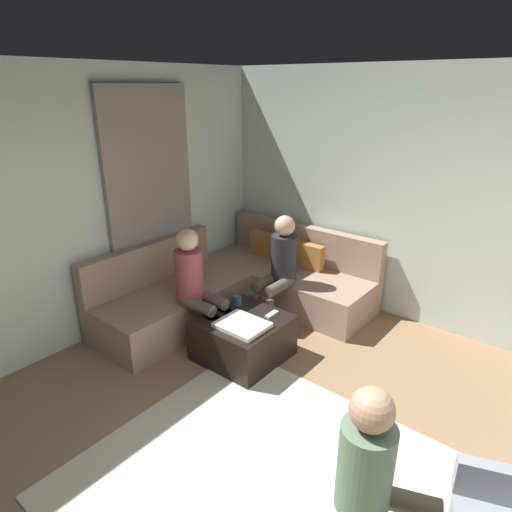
% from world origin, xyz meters
% --- Properties ---
extents(wall_back, '(6.00, 0.12, 2.70)m').
position_xyz_m(wall_back, '(0.00, 2.94, 1.35)').
color(wall_back, silver).
rests_on(wall_back, ground_plane).
extents(wall_left, '(0.12, 6.00, 2.70)m').
position_xyz_m(wall_left, '(-2.94, 0.00, 1.35)').
color(wall_left, silver).
rests_on(wall_left, ground_plane).
extents(curtain_panel, '(0.06, 1.10, 2.50)m').
position_xyz_m(curtain_panel, '(-2.84, 1.30, 1.25)').
color(curtain_panel, gray).
rests_on(curtain_panel, ground_plane).
extents(area_rug, '(2.60, 2.20, 0.01)m').
position_xyz_m(area_rug, '(-0.20, 0.10, 0.01)').
color(area_rug, beige).
rests_on(area_rug, ground_plane).
extents(sectional_couch, '(2.10, 2.55, 0.87)m').
position_xyz_m(sectional_couch, '(-2.08, 1.88, 0.28)').
color(sectional_couch, '#9E7F6B').
rests_on(sectional_couch, ground_plane).
extents(ottoman, '(0.76, 0.76, 0.42)m').
position_xyz_m(ottoman, '(-1.40, 1.14, 0.21)').
color(ottoman, black).
rests_on(ottoman, ground_plane).
extents(folded_blanket, '(0.44, 0.36, 0.04)m').
position_xyz_m(folded_blanket, '(-1.30, 1.02, 0.44)').
color(folded_blanket, white).
rests_on(folded_blanket, ottoman).
extents(coffee_mug, '(0.08, 0.08, 0.10)m').
position_xyz_m(coffee_mug, '(-1.62, 1.32, 0.47)').
color(coffee_mug, '#334C72').
rests_on(coffee_mug, ottoman).
extents(game_remote, '(0.05, 0.15, 0.02)m').
position_xyz_m(game_remote, '(-1.22, 1.36, 0.43)').
color(game_remote, white).
rests_on(game_remote, ottoman).
extents(person_on_couch_back, '(0.30, 0.60, 1.20)m').
position_xyz_m(person_on_couch_back, '(-1.56, 1.93, 0.66)').
color(person_on_couch_back, brown).
rests_on(person_on_couch_back, ground_plane).
extents(person_on_couch_side, '(0.60, 0.30, 1.20)m').
position_xyz_m(person_on_couch_side, '(-1.93, 1.07, 0.66)').
color(person_on_couch_side, brown).
rests_on(person_on_couch_side, ground_plane).
extents(person_on_armchair, '(0.61, 0.43, 1.18)m').
position_xyz_m(person_on_armchair, '(0.48, 0.03, 0.64)').
color(person_on_armchair, brown).
rests_on(person_on_armchair, ground_plane).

